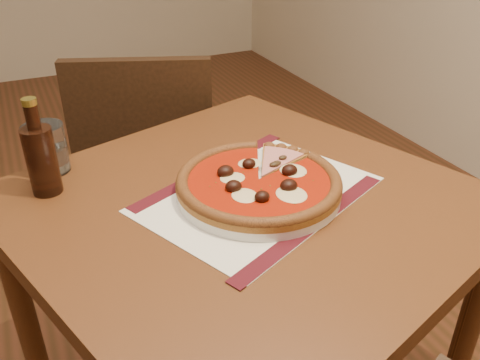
% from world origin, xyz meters
% --- Properties ---
extents(table, '(1.01, 1.01, 0.75)m').
position_xyz_m(table, '(0.83, -0.37, 0.65)').
color(table, brown).
rests_on(table, ground).
extents(chair_far, '(0.53, 0.53, 0.87)m').
position_xyz_m(chair_far, '(0.82, 0.31, 0.50)').
color(chair_far, black).
rests_on(chair_far, ground).
extents(placemat, '(0.52, 0.46, 0.00)m').
position_xyz_m(placemat, '(0.86, -0.37, 0.75)').
color(placemat, white).
rests_on(placemat, table).
extents(plate, '(0.32, 0.32, 0.02)m').
position_xyz_m(plate, '(0.86, -0.37, 0.76)').
color(plate, white).
rests_on(plate, placemat).
extents(pizza, '(0.32, 0.32, 0.04)m').
position_xyz_m(pizza, '(0.86, -0.37, 0.78)').
color(pizza, '#AE732A').
rests_on(pizza, plate).
extents(ham_slice, '(0.14, 0.13, 0.02)m').
position_xyz_m(ham_slice, '(0.94, -0.30, 0.78)').
color(ham_slice, '#AE732A').
rests_on(ham_slice, plate).
extents(water_glass, '(0.11, 0.11, 0.10)m').
position_xyz_m(water_glass, '(0.51, -0.10, 0.80)').
color(water_glass, white).
rests_on(water_glass, table).
extents(bottle, '(0.06, 0.06, 0.19)m').
position_xyz_m(bottle, '(0.49, -0.19, 0.83)').
color(bottle, '#36180D').
rests_on(bottle, table).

